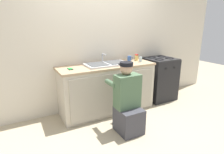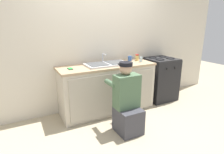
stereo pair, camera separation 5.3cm
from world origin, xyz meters
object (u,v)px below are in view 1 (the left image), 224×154
at_px(plumber_person, 128,104).
at_px(stove_range, 159,78).
at_px(condiment_jar, 136,57).
at_px(cell_phone, 70,69).
at_px(water_glass, 141,59).
at_px(sink_double_basin, 107,64).
at_px(coffee_mug, 129,58).

bearing_deg(plumber_person, stove_range, 30.64).
xyz_separation_m(plumber_person, condiment_jar, (0.77, 0.88, 0.52)).
height_order(plumber_person, cell_phone, plumber_person).
bearing_deg(stove_range, water_glass, -173.03).
relative_size(plumber_person, cell_phone, 7.89).
height_order(sink_double_basin, stove_range, sink_double_basin).
height_order(coffee_mug, condiment_jar, condiment_jar).
bearing_deg(water_glass, condiment_jar, 86.27).
xyz_separation_m(sink_double_basin, cell_phone, (-0.69, -0.00, -0.01)).
distance_m(plumber_person, water_glass, 1.17).
xyz_separation_m(stove_range, plumber_person, (-1.35, -0.80, -0.00)).
xyz_separation_m(plumber_person, coffee_mug, (0.64, 0.94, 0.50)).
height_order(cell_phone, water_glass, water_glass).
xyz_separation_m(stove_range, cell_phone, (-1.99, -0.00, 0.45)).
distance_m(stove_range, condiment_jar, 0.78).
bearing_deg(sink_double_basin, stove_range, -0.10).
relative_size(sink_double_basin, coffee_mug, 6.35).
bearing_deg(water_glass, plumber_person, -136.25).
xyz_separation_m(stove_range, water_glass, (-0.59, -0.07, 0.50)).
xyz_separation_m(plumber_person, water_glass, (0.76, 0.73, 0.50)).
height_order(coffee_mug, water_glass, water_glass).
height_order(stove_range, water_glass, water_glass).
bearing_deg(condiment_jar, plumber_person, -131.17).
relative_size(cell_phone, coffee_mug, 1.11).
xyz_separation_m(stove_range, coffee_mug, (-0.71, 0.14, 0.50)).
distance_m(sink_double_basin, stove_range, 1.38).
distance_m(stove_range, plumber_person, 1.57).
xyz_separation_m(sink_double_basin, plumber_person, (-0.05, -0.80, -0.47)).
relative_size(sink_double_basin, stove_range, 0.85).
xyz_separation_m(stove_range, condiment_jar, (-0.58, 0.08, 0.51)).
height_order(stove_range, condiment_jar, condiment_jar).
distance_m(cell_phone, condiment_jar, 1.42).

